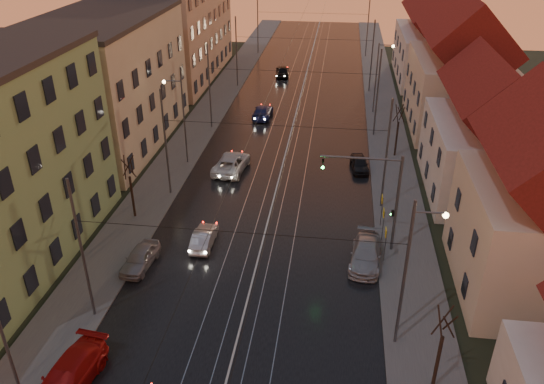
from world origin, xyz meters
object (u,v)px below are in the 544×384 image
at_px(traffic_light_mast, 383,191).
at_px(driving_car_4, 282,71).
at_px(street_lamp_1, 413,260).
at_px(street_lamp_2, 180,113).
at_px(parked_left_3, 140,258).
at_px(parked_right_1, 366,254).
at_px(driving_car_1, 204,238).
at_px(street_lamp_3, 379,71).
at_px(parked_right_2, 359,164).
at_px(driving_car_2, 232,163).
at_px(parked_left_2, 68,377).
at_px(driving_car_3, 263,112).

bearing_deg(traffic_light_mast, driving_car_4, 105.14).
distance_m(street_lamp_1, driving_car_4, 51.24).
xyz_separation_m(street_lamp_2, parked_left_3, (1.50, -15.98, -4.22)).
bearing_deg(parked_right_1, driving_car_1, -177.16).
xyz_separation_m(street_lamp_3, parked_right_2, (-2.11, -15.37, -4.27)).
bearing_deg(parked_right_2, street_lamp_1, -91.02).
height_order(driving_car_1, parked_right_2, driving_car_1).
xyz_separation_m(driving_car_1, driving_car_2, (-0.41, 12.00, 0.13)).
bearing_deg(parked_right_1, parked_left_2, -133.47).
height_order(street_lamp_3, driving_car_4, street_lamp_3).
height_order(street_lamp_1, driving_car_4, street_lamp_1).
distance_m(driving_car_3, parked_right_2, 16.21).
relative_size(driving_car_2, parked_right_2, 1.48).
distance_m(traffic_light_mast, parked_right_1, 4.32).
relative_size(street_lamp_1, parked_left_3, 2.06).
bearing_deg(street_lamp_2, driving_car_3, 66.93).
bearing_deg(parked_left_3, driving_car_1, 45.33).
distance_m(street_lamp_1, parked_left_2, 18.29).
distance_m(driving_car_2, driving_car_3, 13.92).
distance_m(street_lamp_1, street_lamp_2, 27.05).
xyz_separation_m(driving_car_1, driving_car_3, (0.41, 25.89, 0.07)).
height_order(traffic_light_mast, parked_right_1, traffic_light_mast).
bearing_deg(parked_left_3, driving_car_3, 87.69).
bearing_deg(parked_right_2, driving_car_1, -135.82).
xyz_separation_m(driving_car_1, parked_right_1, (11.22, -0.68, 0.08)).
height_order(street_lamp_2, driving_car_4, street_lamp_2).
distance_m(parked_left_2, parked_right_2, 30.53).
xyz_separation_m(street_lamp_1, street_lamp_2, (-18.21, 20.00, 0.00)).
height_order(street_lamp_2, parked_right_1, street_lamp_2).
xyz_separation_m(parked_left_2, parked_right_2, (14.59, 26.82, -0.13)).
distance_m(driving_car_3, driving_car_4, 16.67).
bearing_deg(driving_car_1, driving_car_3, -91.56).
bearing_deg(driving_car_2, street_lamp_2, -6.51).
xyz_separation_m(driving_car_1, parked_left_2, (-3.57, -13.19, 0.13)).
distance_m(street_lamp_2, street_lamp_3, 24.24).
xyz_separation_m(street_lamp_1, driving_car_4, (-12.35, 49.56, -4.12)).
xyz_separation_m(street_lamp_3, driving_car_1, (-13.13, -29.00, -4.27)).
distance_m(street_lamp_3, parked_right_1, 30.03).
bearing_deg(parked_right_2, parked_right_1, -96.08).
bearing_deg(driving_car_1, street_lamp_1, 151.29).
height_order(street_lamp_1, parked_left_3, street_lamp_1).
bearing_deg(street_lamp_3, parked_right_1, -93.69).
xyz_separation_m(parked_left_2, parked_left_3, (0.00, 10.21, -0.08)).
bearing_deg(driving_car_3, street_lamp_2, 67.64).
distance_m(driving_car_1, parked_left_2, 13.66).
height_order(street_lamp_1, traffic_light_mast, street_lamp_1).
relative_size(parked_left_3, parked_right_1, 0.80).
bearing_deg(driving_car_2, parked_right_1, 138.12).
relative_size(street_lamp_2, parked_left_3, 2.06).
xyz_separation_m(street_lamp_2, parked_left_2, (1.50, -26.19, -4.14)).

